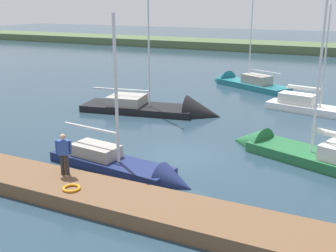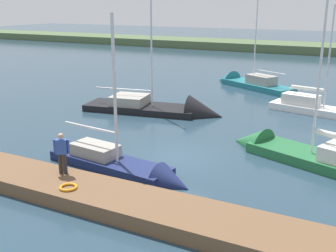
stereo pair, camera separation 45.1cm
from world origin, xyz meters
name	(u,v)px [view 1 (the left image)]	position (x,y,z in m)	size (l,w,h in m)	color
ground_plane	(178,156)	(0.00, 0.00, 0.00)	(200.00, 200.00, 0.00)	#263D4C
far_shoreline	(313,53)	(0.00, -47.65, 0.00)	(180.00, 8.00, 2.40)	#4C603D
dock_pier	(113,199)	(0.00, 5.54, 0.27)	(18.59, 2.28, 0.54)	brown
mooring_post_far	(64,162)	(2.79, 4.75, 0.93)	(0.18, 0.18, 0.78)	brown
life_ring_buoy	(71,188)	(1.45, 6.00, 0.59)	(0.66, 0.66, 0.10)	orange
sailboat_near_dock	(166,112)	(4.06, -6.91, 0.12)	(9.57, 4.06, 10.33)	black
sailboat_mid_channel	(323,111)	(-5.31, -11.18, 0.22)	(7.06, 2.97, 7.65)	white
sailboat_inner_slip	(127,170)	(1.15, 2.73, 0.13)	(7.17, 2.38, 7.39)	navy
sailboat_far_right	(241,84)	(2.33, -18.32, 0.19)	(8.22, 5.68, 8.86)	#1E6B75
sailboat_far_left	(301,156)	(-5.29, -2.24, 0.16)	(8.65, 4.73, 9.15)	#236638
person_on_dock	(64,151)	(2.54, 5.01, 1.49)	(0.59, 0.38, 1.66)	#28282D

